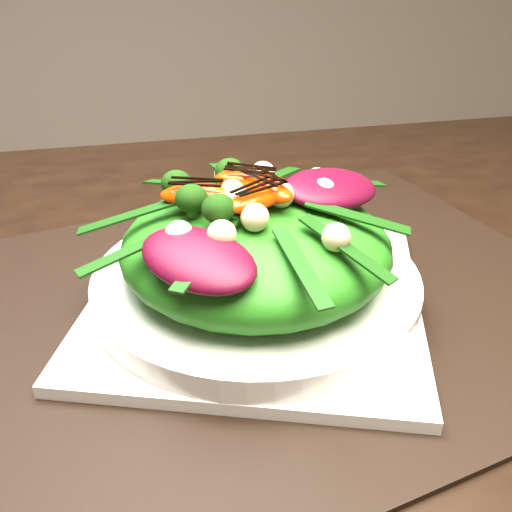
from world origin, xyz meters
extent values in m
cube|color=black|center=(0.00, 0.00, 0.73)|extent=(1.60, 0.90, 0.75)
cube|color=black|center=(0.10, 0.00, 0.75)|extent=(0.63, 0.53, 0.00)
cube|color=silver|center=(0.10, 0.00, 0.76)|extent=(0.34, 0.34, 0.01)
cylinder|color=silver|center=(0.10, 0.00, 0.77)|extent=(0.35, 0.35, 0.02)
ellipsoid|color=#287415|center=(0.10, 0.00, 0.81)|extent=(0.25, 0.25, 0.07)
ellipsoid|color=#3F0617|center=(0.16, 0.01, 0.85)|extent=(0.10, 0.08, 0.02)
ellipsoid|color=red|center=(0.09, 0.03, 0.85)|extent=(0.06, 0.03, 0.01)
sphere|color=black|center=(0.06, 0.04, 0.85)|extent=(0.04, 0.04, 0.03)
sphere|color=beige|center=(0.14, -0.05, 0.85)|extent=(0.02, 0.02, 0.02)
cube|color=black|center=(0.09, 0.03, 0.86)|extent=(0.04, 0.01, 0.00)
camera|label=1|loc=(0.01, -0.40, 1.03)|focal=42.00mm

